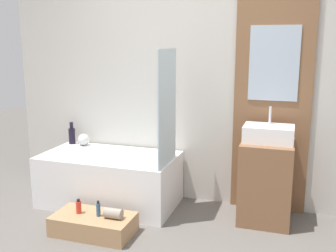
# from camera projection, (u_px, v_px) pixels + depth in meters

# --- Properties ---
(wall_tiled_back) EXTENTS (4.20, 0.06, 2.60)m
(wall_tiled_back) POSITION_uv_depth(u_px,v_px,m) (196.00, 80.00, 4.06)
(wall_tiled_back) COLOR beige
(wall_tiled_back) RESTS_ON ground_plane
(wall_wood_accent) EXTENTS (0.74, 0.04, 2.60)m
(wall_wood_accent) POSITION_uv_depth(u_px,v_px,m) (273.00, 81.00, 3.78)
(wall_wood_accent) COLOR brown
(wall_wood_accent) RESTS_ON ground_plane
(bathtub) EXTENTS (1.39, 0.75, 0.54)m
(bathtub) POSITION_uv_depth(u_px,v_px,m) (110.00, 179.00, 4.13)
(bathtub) COLOR white
(bathtub) RESTS_ON ground_plane
(glass_shower_screen) EXTENTS (0.01, 0.52, 1.09)m
(glass_shower_screen) POSITION_uv_depth(u_px,v_px,m) (167.00, 108.00, 3.67)
(glass_shower_screen) COLOR silver
(glass_shower_screen) RESTS_ON bathtub
(wooden_step_bench) EXTENTS (0.72, 0.39, 0.17)m
(wooden_step_bench) POSITION_uv_depth(u_px,v_px,m) (94.00, 224.00, 3.50)
(wooden_step_bench) COLOR #A87F56
(wooden_step_bench) RESTS_ON ground_plane
(vanity_cabinet) EXTENTS (0.48, 0.51, 0.78)m
(vanity_cabinet) POSITION_uv_depth(u_px,v_px,m) (266.00, 181.00, 3.72)
(vanity_cabinet) COLOR brown
(vanity_cabinet) RESTS_ON ground_plane
(sink) EXTENTS (0.45, 0.32, 0.32)m
(sink) POSITION_uv_depth(u_px,v_px,m) (269.00, 134.00, 3.62)
(sink) COLOR white
(sink) RESTS_ON vanity_cabinet
(vase_tall_dark) EXTENTS (0.07, 0.07, 0.25)m
(vase_tall_dark) POSITION_uv_depth(u_px,v_px,m) (72.00, 135.00, 4.50)
(vase_tall_dark) COLOR black
(vase_tall_dark) RESTS_ON bathtub
(vase_round_light) EXTENTS (0.13, 0.13, 0.13)m
(vase_round_light) POSITION_uv_depth(u_px,v_px,m) (84.00, 140.00, 4.43)
(vase_round_light) COLOR silver
(vase_round_light) RESTS_ON bathtub
(bottle_soap_primary) EXTENTS (0.05, 0.05, 0.13)m
(bottle_soap_primary) POSITION_uv_depth(u_px,v_px,m) (79.00, 207.00, 3.51)
(bottle_soap_primary) COLOR red
(bottle_soap_primary) RESTS_ON wooden_step_bench
(bottle_soap_secondary) EXTENTS (0.04, 0.04, 0.14)m
(bottle_soap_secondary) POSITION_uv_depth(u_px,v_px,m) (98.00, 209.00, 3.45)
(bottle_soap_secondary) COLOR #2D567A
(bottle_soap_secondary) RESTS_ON wooden_step_bench
(towel_roll) EXTENTS (0.16, 0.09, 0.09)m
(towel_roll) POSITION_uv_depth(u_px,v_px,m) (113.00, 213.00, 3.42)
(towel_roll) COLOR gray
(towel_roll) RESTS_ON wooden_step_bench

